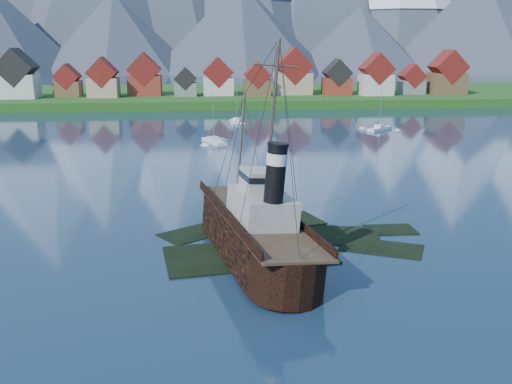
{
  "coord_description": "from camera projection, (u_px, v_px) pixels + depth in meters",
  "views": [
    {
      "loc": [
        -7.52,
        -59.74,
        22.59
      ],
      "look_at": [
        -1.53,
        6.0,
        5.0
      ],
      "focal_mm": 40.0,
      "sensor_mm": 36.0,
      "label": 1
    }
  ],
  "objects": [
    {
      "name": "sailboat_d",
      "position": [
        380.0,
        129.0,
        148.33
      ],
      "size": [
        8.0,
        7.36,
        11.89
      ],
      "rotation": [
        0.0,
        0.0,
        -0.85
      ],
      "color": "white",
      "rests_on": "ground"
    },
    {
      "name": "town",
      "position": [
        132.0,
        79.0,
        205.19
      ],
      "size": [
        250.96,
        16.69,
        17.3
      ],
      "color": "maroon",
      "rests_on": "ground"
    },
    {
      "name": "tugboat_wreck",
      "position": [
        252.0,
        226.0,
        61.92
      ],
      "size": [
        7.07,
        30.44,
        24.12
      ],
      "rotation": [
        0.0,
        0.08,
        0.2
      ],
      "color": "black",
      "rests_on": "ground"
    },
    {
      "name": "ground",
      "position": [
        274.0,
        248.0,
        63.96
      ],
      "size": [
        1400.0,
        1400.0,
        0.0
      ],
      "primitive_type": "plane",
      "color": "#172B40",
      "rests_on": "ground"
    },
    {
      "name": "shore_bank",
      "position": [
        223.0,
        99.0,
        227.55
      ],
      "size": [
        600.0,
        80.0,
        3.2
      ],
      "primitive_type": "cube",
      "color": "#1D4012",
      "rests_on": "ground"
    },
    {
      "name": "shoal",
      "position": [
        287.0,
        244.0,
        66.28
      ],
      "size": [
        31.71,
        21.24,
        1.14
      ],
      "color": "black",
      "rests_on": "ground"
    },
    {
      "name": "sailboat_c",
      "position": [
        214.0,
        142.0,
        129.44
      ],
      "size": [
        5.57,
        9.48,
        11.95
      ],
      "rotation": [
        0.0,
        0.0,
        0.38
      ],
      "color": "white",
      "rests_on": "ground"
    },
    {
      "name": "sailboat_e",
      "position": [
        237.0,
        121.0,
        162.47
      ],
      "size": [
        4.13,
        9.35,
        10.53
      ],
      "rotation": [
        0.0,
        0.0,
        -0.21
      ],
      "color": "white",
      "rests_on": "ground"
    },
    {
      "name": "seawall",
      "position": [
        226.0,
        110.0,
        190.98
      ],
      "size": [
        600.0,
        2.5,
        2.0
      ],
      "primitive_type": "cube",
      "color": "#3F3D38",
      "rests_on": "ground"
    }
  ]
}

